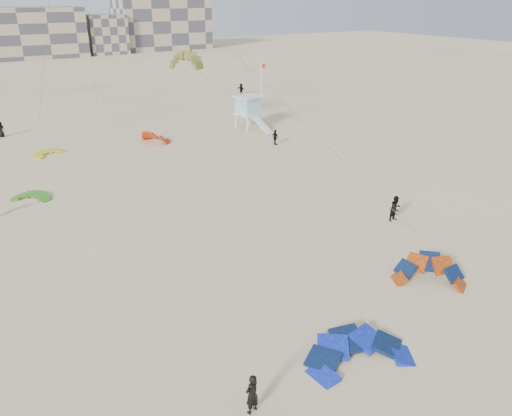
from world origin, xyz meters
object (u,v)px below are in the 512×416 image
kite_ground_orange (428,282)px  lifeguard_tower_near (248,113)px  kite_ground_blue (358,359)px  kitesurfer_main (252,394)px

kite_ground_orange → lifeguard_tower_near: (9.35, 35.27, 1.95)m
kite_ground_orange → kite_ground_blue: bearing=-116.5°
kite_ground_orange → kitesurfer_main: (-13.41, -2.88, 0.88)m
kitesurfer_main → lifeguard_tower_near: lifeguard_tower_near is taller
kite_ground_blue → kitesurfer_main: kitesurfer_main is taller
kite_ground_blue → lifeguard_tower_near: size_ratio=0.87×
lifeguard_tower_near → kite_ground_orange: bearing=-114.4°
kite_ground_orange → kitesurfer_main: 13.74m
kite_ground_blue → lifeguard_tower_near: bearing=78.6°
kite_ground_orange → kitesurfer_main: kite_ground_orange is taller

